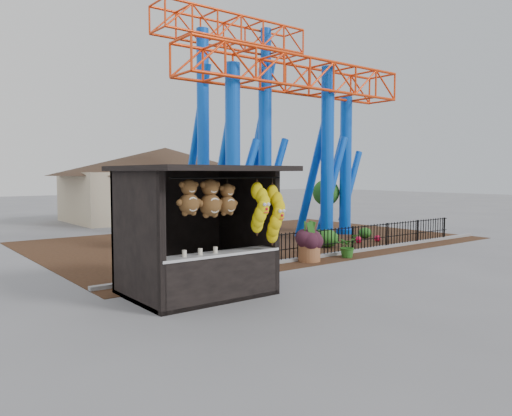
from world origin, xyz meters
TOP-DOWN VIEW (x-y plane):
  - ground at (0.00, 0.00)m, footprint 120.00×120.00m
  - mulch_bed at (4.00, 8.00)m, footprint 18.00×12.00m
  - curb at (4.00, 3.00)m, footprint 18.00×0.18m
  - prize_booth at (-2.97, 0.90)m, footprint 3.50×3.40m
  - picket_fence at (4.90, 3.00)m, footprint 12.20×0.06m
  - roller_coaster at (5.12, 8.23)m, footprint 11.00×6.37m
  - terracotta_planter at (2.29, 2.70)m, footprint 0.94×0.94m
  - planter_foliage at (2.29, 2.70)m, footprint 0.70×0.70m
  - potted_plant at (3.87, 2.45)m, footprint 0.87×0.80m
  - landscaping at (4.38, 5.79)m, footprint 7.86×4.25m
  - pavilion at (6.00, 20.00)m, footprint 15.00×15.00m

SIDE VIEW (x-z plane):
  - ground at x=0.00m, z-range 0.00..0.00m
  - mulch_bed at x=4.00m, z-range 0.00..0.02m
  - curb at x=4.00m, z-range 0.00..0.12m
  - terracotta_planter at x=2.29m, z-range 0.00..0.62m
  - landscaping at x=4.38m, z-range -0.03..0.69m
  - potted_plant at x=3.87m, z-range 0.00..0.84m
  - picket_fence at x=4.90m, z-range 0.00..1.00m
  - planter_foliage at x=2.29m, z-range 0.62..1.26m
  - prize_booth at x=-2.97m, z-range -0.02..3.10m
  - pavilion at x=6.00m, z-range 0.67..5.47m
  - roller_coaster at x=5.12m, z-range 1.03..11.85m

